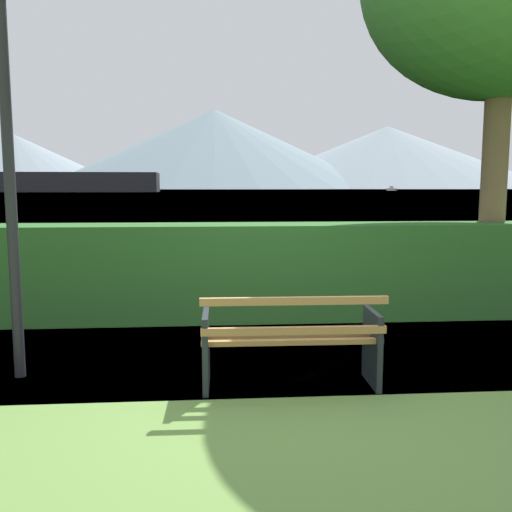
% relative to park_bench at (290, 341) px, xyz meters
% --- Properties ---
extents(ground_plane, '(1400.00, 1400.00, 0.00)m').
position_rel_park_bench_xyz_m(ground_plane, '(0.00, 0.06, -0.42)').
color(ground_plane, '#567A38').
extents(water_surface, '(620.00, 620.00, 0.00)m').
position_rel_park_bench_xyz_m(water_surface, '(0.00, 309.76, -0.42)').
color(water_surface, slate).
rests_on(water_surface, ground_plane).
extents(park_bench, '(1.58, 0.59, 0.87)m').
position_rel_park_bench_xyz_m(park_bench, '(0.00, 0.00, 0.00)').
color(park_bench, '#A0703F').
rests_on(park_bench, ground_plane).
extents(hedge_row, '(11.36, 0.87, 1.28)m').
position_rel_park_bench_xyz_m(hedge_row, '(0.00, 2.68, 0.22)').
color(hedge_row, '#285B23').
rests_on(hedge_row, ground_plane).
extents(lamp_post, '(0.30, 0.30, 3.70)m').
position_rel_park_bench_xyz_m(lamp_post, '(-2.50, 0.47, 2.10)').
color(lamp_post, black).
rests_on(lamp_post, ground_plane).
extents(sailboat_mid, '(4.66, 2.40, 2.16)m').
position_rel_park_bench_xyz_m(sailboat_mid, '(83.26, 252.50, 0.35)').
color(sailboat_mid, silver).
rests_on(sailboat_mid, water_surface).
extents(distant_hills, '(690.16, 356.64, 81.13)m').
position_rel_park_bench_xyz_m(distant_hills, '(32.45, 587.68, 35.61)').
color(distant_hills, gray).
rests_on(distant_hills, ground_plane).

